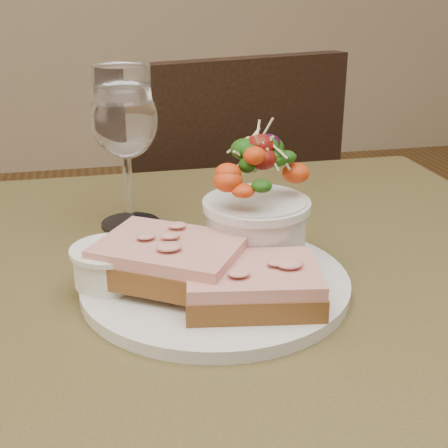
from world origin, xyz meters
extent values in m
cube|color=#40361B|center=(0.00, 0.00, 0.73)|extent=(0.80, 0.80, 0.04)
cylinder|color=black|center=(0.34, 0.34, 0.35)|extent=(0.05, 0.05, 0.71)
cube|color=black|center=(0.10, 0.71, 0.45)|extent=(0.52, 0.52, 0.04)
cube|color=black|center=(0.15, 0.53, 0.68)|extent=(0.42, 0.15, 0.45)
cube|color=black|center=(0.10, 0.71, 0.23)|extent=(0.44, 0.44, 0.45)
cylinder|color=silver|center=(0.00, 0.01, 0.76)|extent=(0.26, 0.26, 0.01)
cube|color=#442912|center=(0.02, -0.05, 0.77)|extent=(0.13, 0.10, 0.02)
cube|color=beige|center=(0.02, -0.05, 0.79)|extent=(0.13, 0.10, 0.01)
cube|color=#442912|center=(-0.04, 0.00, 0.78)|extent=(0.16, 0.15, 0.02)
cube|color=beige|center=(-0.04, 0.00, 0.80)|extent=(0.16, 0.15, 0.01)
cylinder|color=white|center=(-0.10, 0.02, 0.78)|extent=(0.07, 0.07, 0.04)
cylinder|color=brown|center=(-0.10, 0.02, 0.80)|extent=(0.06, 0.06, 0.01)
cylinder|color=silver|center=(0.05, 0.04, 0.79)|extent=(0.10, 0.10, 0.06)
ellipsoid|color=#0E3309|center=(0.05, 0.04, 0.85)|extent=(0.09, 0.09, 0.06)
ellipsoid|color=#0E3309|center=(-0.06, 0.08, 0.77)|extent=(0.04, 0.04, 0.01)
sphere|color=#970A08|center=(-0.08, 0.07, 0.77)|extent=(0.02, 0.02, 0.02)
cylinder|color=white|center=(-0.07, 0.19, 0.75)|extent=(0.07, 0.07, 0.00)
cylinder|color=white|center=(-0.07, 0.19, 0.80)|extent=(0.01, 0.01, 0.09)
ellipsoid|color=white|center=(-0.07, 0.19, 0.88)|extent=(0.08, 0.08, 0.09)
camera|label=1|loc=(-0.11, -0.52, 1.03)|focal=50.00mm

